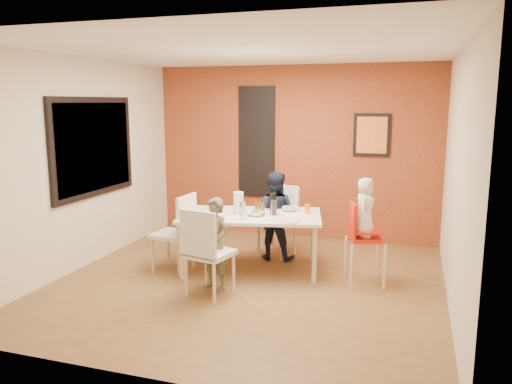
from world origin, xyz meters
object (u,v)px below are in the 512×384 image
(child_far, at_px, (274,216))
(toddler, at_px, (365,207))
(chair_left, at_px, (179,229))
(high_chair, at_px, (362,235))
(child_near, at_px, (215,244))
(wine_bottle, at_px, (273,204))
(dining_table, at_px, (251,219))
(chair_far, at_px, (280,216))
(paper_towel_roll, at_px, (238,203))
(chair_near, at_px, (205,248))

(child_far, xyz_separation_m, toddler, (1.26, -0.59, 0.32))
(chair_left, distance_m, high_chair, 2.27)
(chair_left, bearing_deg, child_near, 60.16)
(wine_bottle, bearing_deg, chair_left, -160.87)
(dining_table, xyz_separation_m, chair_far, (0.18, 0.79, -0.12))
(chair_far, distance_m, child_far, 0.25)
(chair_left, distance_m, child_near, 0.81)
(child_near, relative_size, child_far, 0.88)
(high_chair, distance_m, paper_towel_roll, 1.57)
(chair_left, xyz_separation_m, child_near, (0.68, -0.44, -0.02))
(chair_far, relative_size, paper_towel_roll, 3.44)
(dining_table, distance_m, child_near, 0.79)
(chair_near, distance_m, high_chair, 1.85)
(dining_table, height_order, chair_near, chair_near)
(chair_near, bearing_deg, toddler, -136.33)
(chair_near, bearing_deg, dining_table, -87.94)
(chair_far, xyz_separation_m, paper_towel_roll, (-0.33, -0.83, 0.33))
(paper_towel_roll, bearing_deg, child_far, 62.70)
(child_far, bearing_deg, high_chair, 153.27)
(chair_near, relative_size, chair_far, 1.02)
(dining_table, height_order, child_far, child_far)
(chair_far, distance_m, toddler, 1.54)
(chair_far, bearing_deg, child_far, -79.75)
(child_far, distance_m, toddler, 1.43)
(dining_table, xyz_separation_m, paper_towel_roll, (-0.15, -0.04, 0.21))
(wine_bottle, bearing_deg, chair_far, 97.42)
(child_near, bearing_deg, chair_far, 95.66)
(chair_near, xyz_separation_m, paper_towel_roll, (0.05, 0.97, 0.32))
(wine_bottle, height_order, paper_towel_roll, paper_towel_roll)
(dining_table, height_order, chair_left, chair_left)
(chair_far, xyz_separation_m, chair_left, (-1.03, -1.11, 0.01))
(paper_towel_roll, bearing_deg, toddler, -0.13)
(chair_near, distance_m, wine_bottle, 1.22)
(chair_near, distance_m, chair_left, 0.96)
(toddler, bearing_deg, child_far, 68.84)
(dining_table, relative_size, toddler, 2.78)
(chair_left, relative_size, wine_bottle, 3.59)
(dining_table, xyz_separation_m, wine_bottle, (0.27, 0.07, 0.20))
(child_near, bearing_deg, dining_table, 95.78)
(chair_left, xyz_separation_m, toddler, (2.27, 0.27, 0.37))
(chair_near, height_order, toddler, toddler)
(child_far, distance_m, wine_bottle, 0.56)
(high_chair, bearing_deg, child_near, 96.81)
(child_near, bearing_deg, chair_left, 165.38)
(high_chair, xyz_separation_m, paper_towel_roll, (-1.54, 0.02, 0.29))
(paper_towel_roll, bearing_deg, dining_table, 16.60)
(child_near, xyz_separation_m, wine_bottle, (0.45, 0.83, 0.34))
(dining_table, height_order, chair_far, chair_far)
(chair_near, height_order, child_far, child_far)
(chair_near, distance_m, paper_towel_roll, 1.02)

